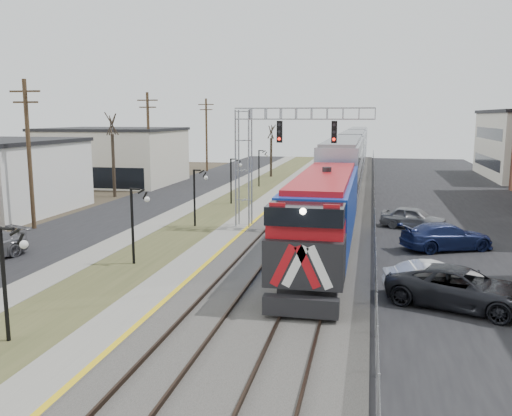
# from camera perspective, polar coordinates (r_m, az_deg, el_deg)

# --- Properties ---
(street_west) EXTENTS (7.00, 120.00, 0.04)m
(street_west) POSITION_cam_1_polar(r_m,az_deg,el_deg) (47.07, -12.44, 0.15)
(street_west) COLOR black
(street_west) RESTS_ON ground
(sidewalk) EXTENTS (2.00, 120.00, 0.08)m
(sidewalk) POSITION_cam_1_polar(r_m,az_deg,el_deg) (45.40, -7.25, -0.02)
(sidewalk) COLOR gray
(sidewalk) RESTS_ON ground
(grass_median) EXTENTS (4.00, 120.00, 0.06)m
(grass_median) POSITION_cam_1_polar(r_m,az_deg,el_deg) (44.51, -3.60, -0.16)
(grass_median) COLOR #424726
(grass_median) RESTS_ON ground
(platform) EXTENTS (2.00, 120.00, 0.24)m
(platform) POSITION_cam_1_polar(r_m,az_deg,el_deg) (43.80, 0.18, -0.19)
(platform) COLOR gray
(platform) RESTS_ON ground
(ballast_bed) EXTENTS (8.00, 120.00, 0.20)m
(ballast_bed) POSITION_cam_1_polar(r_m,az_deg,el_deg) (43.07, 6.70, -0.45)
(ballast_bed) COLOR #595651
(ballast_bed) RESTS_ON ground
(parking_lot) EXTENTS (16.00, 120.00, 0.04)m
(parking_lot) POSITION_cam_1_polar(r_m,az_deg,el_deg) (43.69, 22.57, -1.09)
(parking_lot) COLOR black
(parking_lot) RESTS_ON ground
(platform_edge) EXTENTS (0.24, 120.00, 0.01)m
(platform_edge) POSITION_cam_1_polar(r_m,az_deg,el_deg) (43.61, 1.31, -0.06)
(platform_edge) COLOR gold
(platform_edge) RESTS_ON platform
(track_near) EXTENTS (1.58, 120.00, 0.15)m
(track_near) POSITION_cam_1_polar(r_m,az_deg,el_deg) (43.27, 4.07, -0.12)
(track_near) COLOR #2D2119
(track_near) RESTS_ON ballast_bed
(track_far) EXTENTS (1.58, 120.00, 0.15)m
(track_far) POSITION_cam_1_polar(r_m,az_deg,el_deg) (42.93, 8.70, -0.29)
(track_far) COLOR #2D2119
(track_far) RESTS_ON ballast_bed
(train) EXTENTS (3.00, 85.85, 5.33)m
(train) POSITION_cam_1_polar(r_m,az_deg,el_deg) (63.50, 9.89, 5.26)
(train) COLOR #1437A5
(train) RESTS_ON ground
(signal_gantry) EXTENTS (9.00, 1.07, 8.15)m
(signal_gantry) POSITION_cam_1_polar(r_m,az_deg,el_deg) (35.91, 1.37, 6.44)
(signal_gantry) COLOR gray
(signal_gantry) RESTS_ON ground
(lampposts) EXTENTS (0.14, 62.14, 4.00)m
(lampposts) POSITION_cam_1_polar(r_m,az_deg,el_deg) (28.69, -12.63, -1.82)
(lampposts) COLOR black
(lampposts) RESTS_ON ground
(utility_poles) EXTENTS (0.28, 80.28, 10.00)m
(utility_poles) POSITION_cam_1_polar(r_m,az_deg,el_deg) (39.31, -22.76, 5.12)
(utility_poles) COLOR #4C3823
(utility_poles) RESTS_ON ground
(fence) EXTENTS (0.04, 120.00, 1.60)m
(fence) POSITION_cam_1_polar(r_m,az_deg,el_deg) (42.79, 12.33, 0.28)
(fence) COLOR gray
(fence) RESTS_ON ground
(bare_trees) EXTENTS (12.30, 42.30, 5.95)m
(bare_trees) POSITION_cam_1_polar(r_m,az_deg,el_deg) (50.74, -11.93, 3.89)
(bare_trees) COLOR #382D23
(bare_trees) RESTS_ON ground
(car_lot_b) EXTENTS (4.56, 2.11, 1.45)m
(car_lot_b) POSITION_cam_1_polar(r_m,az_deg,el_deg) (24.20, 18.54, -7.33)
(car_lot_b) COLOR silver
(car_lot_b) RESTS_ON ground
(car_lot_c) EXTENTS (6.28, 4.51, 1.59)m
(car_lot_c) POSITION_cam_1_polar(r_m,az_deg,el_deg) (23.24, 20.76, -7.98)
(car_lot_c) COLOR black
(car_lot_c) RESTS_ON ground
(car_lot_d) EXTENTS (5.70, 4.08, 1.53)m
(car_lot_d) POSITION_cam_1_polar(r_m,az_deg,el_deg) (32.82, 19.42, -2.91)
(car_lot_d) COLOR #16204D
(car_lot_d) RESTS_ON ground
(car_lot_e) EXTENTS (4.70, 3.10, 1.49)m
(car_lot_e) POSITION_cam_1_polar(r_m,az_deg,el_deg) (38.33, 16.24, -1.04)
(car_lot_e) COLOR slate
(car_lot_e) RESTS_ON ground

